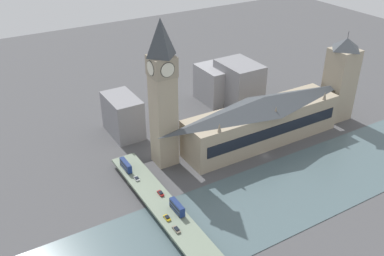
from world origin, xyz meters
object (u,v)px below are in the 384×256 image
double_decker_bus_rear (177,207)px  car_northbound_mid (167,218)px  double_decker_bus_lead (126,165)px  car_southbound_tail (161,193)px  parliament_hall (263,120)px  clock_tower (163,91)px  victoria_tower (340,79)px  road_bridge (183,230)px  car_southbound_lead (176,229)px  car_northbound_tail (137,178)px

double_decker_bus_rear → car_northbound_mid: 6.78m
double_decker_bus_lead → car_southbound_tail: bearing=-168.2°
parliament_hall → clock_tower: (9.99, 58.65, 27.83)m
parliament_hall → victoria_tower: 61.85m
car_northbound_mid → car_southbound_tail: bearing=-17.9°
clock_tower → car_northbound_mid: 63.64m
parliament_hall → victoria_tower: victoria_tower is taller
double_decker_bus_lead → car_southbound_tail: 28.37m
road_bridge → car_southbound_tail: bearing=-5.6°
victoria_tower → car_southbound_lead: size_ratio=12.08×
road_bridge → car_southbound_lead: (0.08, 2.97, 1.58)m
victoria_tower → double_decker_bus_lead: (8.30, 142.83, -19.69)m
clock_tower → car_northbound_mid: (-46.12, 23.14, -37.25)m
parliament_hall → clock_tower: clock_tower is taller
parliament_hall → car_southbound_lead: size_ratio=20.74×
car_southbound_lead → parliament_hall: bearing=-61.4°
road_bridge → car_northbound_mid: size_ratio=32.10×
parliament_hall → double_decker_bus_rear: bearing=114.3°
car_northbound_tail → car_southbound_lead: (-41.96, 0.61, 0.07)m
double_decker_bus_lead → car_northbound_mid: 44.53m
car_northbound_tail → double_decker_bus_lead: bearing=5.1°
clock_tower → car_southbound_lead: (-54.60, 23.17, -37.27)m
car_southbound_lead → road_bridge: bearing=-91.6°
victoria_tower → road_bridge: (-44.75, 139.50, -23.15)m
double_decker_bus_lead → double_decker_bus_rear: (-42.52, -6.55, 0.15)m
car_northbound_mid → victoria_tower: bearing=-75.7°
road_bridge → car_northbound_mid: 9.19m
clock_tower → car_southbound_lead: size_ratio=16.81×
double_decker_bus_rear → double_decker_bus_lead: bearing=8.8°
parliament_hall → road_bridge: (-44.69, 78.85, -11.02)m
double_decker_bus_rear → car_southbound_lead: bearing=149.4°
parliament_hall → car_southbound_tail: bearing=104.2°
double_decker_bus_lead → car_southbound_tail: double_decker_bus_lead is taller
parliament_hall → victoria_tower: (0.05, -60.65, 12.13)m
double_decker_bus_lead → car_northbound_mid: size_ratio=2.64×
parliament_hall → double_decker_bus_lead: bearing=84.2°
road_bridge → car_southbound_tail: 25.52m
clock_tower → road_bridge: (-54.68, 20.20, -38.85)m
double_decker_bus_lead → road_bridge: bearing=-176.4°
clock_tower → road_bridge: 70.05m
road_bridge → clock_tower: bearing=-20.3°
car_northbound_tail → car_southbound_tail: car_southbound_tail is taller
victoria_tower → double_decker_bus_lead: victoria_tower is taller
road_bridge → car_southbound_tail: size_ratio=29.55×
car_southbound_lead → double_decker_bus_rear: bearing=-30.6°
clock_tower → car_southbound_lead: clock_tower is taller
parliament_hall → victoria_tower: size_ratio=1.72×
car_southbound_tail → clock_tower: bearing=-31.1°
car_southbound_lead → car_southbound_tail: bearing=-12.2°
car_northbound_tail → road_bridge: bearing=-176.8°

